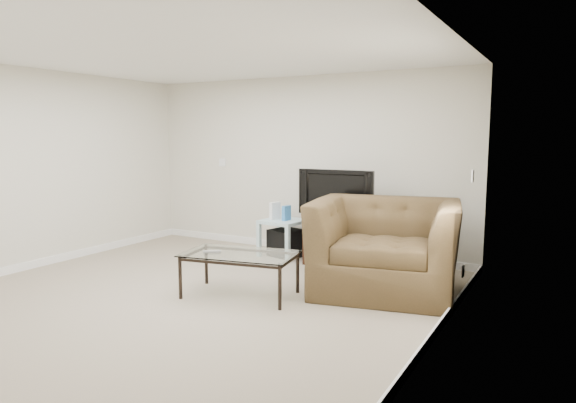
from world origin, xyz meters
The scene contains 18 objects.
floor centered at (0.00, 0.00, 0.00)m, with size 5.00×5.00×0.00m, color tan.
ceiling centered at (0.00, 0.00, 2.50)m, with size 5.00×5.00×0.00m, color white.
wall_back centered at (0.00, 2.50, 1.25)m, with size 5.00×0.02×2.50m, color silver.
wall_left centered at (-2.50, 0.00, 1.25)m, with size 0.02×5.00×2.50m, color silver.
wall_right centered at (2.50, 0.00, 1.25)m, with size 0.02×5.00×2.50m, color silver.
plate_back centered at (-1.40, 2.49, 1.25)m, with size 0.12×0.02×0.12m, color white.
plate_right_switch centered at (2.49, 1.60, 1.25)m, with size 0.02×0.09×0.13m, color white.
plate_right_outlet centered at (2.49, 1.30, 0.30)m, with size 0.02×0.08×0.12m, color white.
tv_stand centered at (0.78, 2.05, 0.33)m, with size 0.79×0.55×0.66m, color black, non-canonical shape.
dvd_player centered at (0.78, 2.01, 0.55)m, with size 0.47×0.33×0.07m, color black.
television centered at (0.78, 2.02, 0.95)m, with size 0.94×0.19×0.58m, color black.
side_table centered at (-0.05, 2.05, 0.26)m, with size 0.54×0.54×0.52m, color silver, non-canonical shape.
subwoofer centered at (-0.02, 2.07, 0.18)m, with size 0.39×0.39×0.39m, color black.
game_console centered at (-0.18, 2.04, 0.63)m, with size 0.05×0.17×0.24m, color white.
game_case centered at (0.01, 2.02, 0.62)m, with size 0.05×0.15×0.20m, color #337FCC.
recliner centered at (1.69, 1.20, 0.66)m, with size 1.52×0.99×1.33m, color #472F20.
coffee_table centered at (0.43, 0.30, 0.23)m, with size 1.16×0.66×0.45m, color black, non-canonical shape.
remote centered at (0.17, 0.18, 0.47)m, with size 0.18×0.05×0.02m, color #B2B2B7.
Camera 1 is at (3.42, -4.00, 1.67)m, focal length 32.00 mm.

